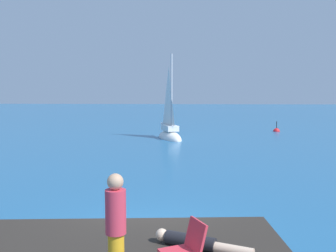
{
  "coord_description": "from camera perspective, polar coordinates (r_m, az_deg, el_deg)",
  "views": [
    {
      "loc": [
        0.98,
        -9.67,
        3.7
      ],
      "look_at": [
        -0.18,
        14.67,
        1.33
      ],
      "focal_mm": 42.28,
      "sensor_mm": 36.0,
      "label": 1
    }
  ],
  "objects": [
    {
      "name": "beach_chair",
      "position": [
        6.07,
        2.75,
        -16.87
      ],
      "size": [
        0.75,
        0.7,
        0.8
      ],
      "rotation": [
        0.0,
        0.0,
        3.61
      ],
      "color": "#E03342",
      "rests_on": "shore_ledge"
    },
    {
      "name": "person_sunbather",
      "position": [
        7.07,
        4.25,
        -16.4
      ],
      "size": [
        1.66,
        0.84,
        0.25
      ],
      "rotation": [
        0.0,
        0.0,
        5.88
      ],
      "color": "black",
      "rests_on": "shore_ledge"
    },
    {
      "name": "marker_buoy",
      "position": [
        34.81,
        15.37,
        -0.74
      ],
      "size": [
        0.56,
        0.56,
        1.13
      ],
      "color": "red",
      "rests_on": "ground"
    },
    {
      "name": "person_standing",
      "position": [
        5.54,
        -7.52,
        -14.47
      ],
      "size": [
        0.28,
        0.28,
        1.62
      ],
      "rotation": [
        0.0,
        0.0,
        6.18
      ],
      "color": "gold",
      "rests_on": "shore_ledge"
    },
    {
      "name": "ground_plane",
      "position": [
        10.4,
        -2.97,
        -15.29
      ],
      "size": [
        160.0,
        160.0,
        0.0
      ],
      "primitive_type": "plane",
      "color": "#236093"
    },
    {
      "name": "sailboat_near",
      "position": [
        28.64,
        0.26,
        -1.15
      ],
      "size": [
        2.48,
        3.7,
        6.68
      ],
      "rotation": [
        0.0,
        0.0,
        5.11
      ],
      "color": "white",
      "rests_on": "ground"
    }
  ]
}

